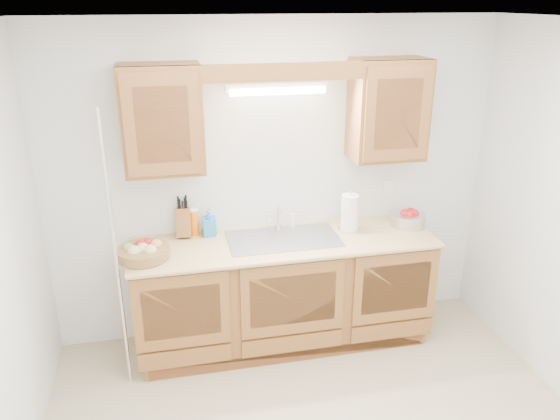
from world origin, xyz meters
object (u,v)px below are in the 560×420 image
object	(u,v)px
fruit_basket	(143,251)
apple_bowl	(408,218)
paper_towel	(350,213)
knife_block	(184,221)

from	to	relation	value
fruit_basket	apple_bowl	distance (m)	2.07
fruit_basket	apple_bowl	bearing A→B (deg)	3.97
fruit_basket	apple_bowl	world-z (taller)	apple_bowl
fruit_basket	paper_towel	xyz separation A→B (m)	(1.57, 0.16, 0.09)
fruit_basket	apple_bowl	xyz separation A→B (m)	(2.06, 0.14, 0.01)
fruit_basket	paper_towel	world-z (taller)	paper_towel
knife_block	paper_towel	distance (m)	1.28
fruit_basket	paper_towel	bearing A→B (deg)	5.70
fruit_basket	knife_block	size ratio (longest dim) A/B	1.40
paper_towel	apple_bowl	xyz separation A→B (m)	(0.49, -0.01, -0.08)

